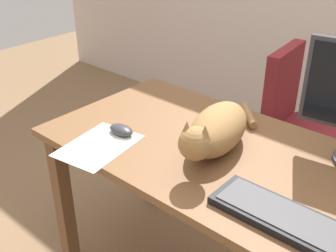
% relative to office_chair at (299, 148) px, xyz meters
% --- Properties ---
extents(desk, '(1.56, 0.72, 0.72)m').
position_rel_office_chair_xyz_m(desk, '(0.12, -0.76, 0.24)').
color(desk, brown).
rests_on(desk, ground_plane).
extents(office_chair, '(0.48, 0.48, 0.90)m').
position_rel_office_chair_xyz_m(office_chair, '(0.00, 0.00, 0.00)').
color(office_chair, black).
rests_on(office_chair, ground_plane).
extents(keyboard, '(0.44, 0.15, 0.03)m').
position_rel_office_chair_xyz_m(keyboard, '(0.36, -0.96, 0.35)').
color(keyboard, black).
rests_on(keyboard, desk).
extents(cat, '(0.26, 0.60, 0.20)m').
position_rel_office_chair_xyz_m(cat, '(-0.02, -0.77, 0.42)').
color(cat, olive).
rests_on(cat, desk).
extents(computer_mouse, '(0.11, 0.06, 0.04)m').
position_rel_office_chair_xyz_m(computer_mouse, '(-0.36, -0.91, 0.36)').
color(computer_mouse, '#333338').
rests_on(computer_mouse, desk).
extents(paper_sheet, '(0.25, 0.32, 0.00)m').
position_rel_office_chair_xyz_m(paper_sheet, '(-0.36, -1.03, 0.34)').
color(paper_sheet, white).
rests_on(paper_sheet, desk).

